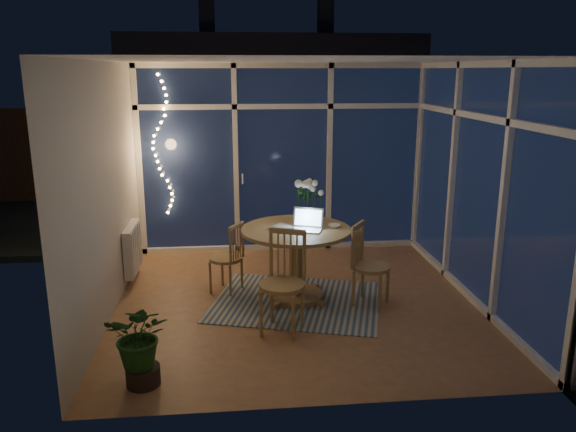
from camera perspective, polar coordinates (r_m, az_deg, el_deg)
The scene contains 25 objects.
floor at distance 6.33m, azimuth 1.12°, elevation -8.73°, with size 4.00×4.00×0.00m, color brown.
ceiling at distance 5.81m, azimuth 1.25°, elevation 15.53°, with size 4.00×4.00×0.00m, color white.
wall_back at distance 7.89m, azimuth -0.56°, elevation 5.82°, with size 4.00×0.04×2.60m, color beige.
wall_front at distance 4.02m, azimuth 4.61°, elevation -2.93°, with size 4.00×0.04×2.60m, color beige.
wall_left at distance 6.03m, azimuth -18.05°, elevation 2.35°, with size 0.04×4.00×2.60m, color beige.
wall_right at distance 6.48m, azimuth 19.05°, elevation 3.08°, with size 0.04×4.00×2.60m, color beige.
window_wall_back at distance 7.85m, azimuth -0.54°, elevation 5.77°, with size 4.00×0.10×2.60m, color white.
window_wall_right at distance 6.46m, azimuth 18.73°, elevation 3.08°, with size 0.10×4.00×2.60m, color white.
radiator at distance 7.10m, azimuth -15.53°, elevation -3.20°, with size 0.10×0.70×0.58m, color silver.
fairy_lights at distance 7.77m, azimuth -12.80°, elevation 6.99°, with size 0.24×0.10×1.85m, color #FFBB66, non-canonical shape.
garden_patio at distance 11.13m, azimuth 0.62°, elevation 1.29°, with size 12.00×6.00×0.10m, color black.
garden_fence at distance 11.40m, azimuth -2.16°, elevation 6.51°, with size 11.00×0.08×1.80m, color #392514.
neighbour_roof at distance 14.30m, azimuth -1.76°, elevation 13.38°, with size 7.00×3.00×2.20m, color #2E2F37.
garden_shrubs at distance 9.39m, azimuth -6.20°, elevation 1.88°, with size 0.90×0.90×0.90m, color black.
rug at distance 6.33m, azimuth 0.90°, elevation -8.67°, with size 1.82×1.46×0.01m, color #BAB097.
dining_table at distance 6.27m, azimuth 0.81°, elevation -4.90°, with size 1.21×1.21×0.82m, color olive.
chair_left at distance 6.52m, azimuth -6.36°, elevation -4.14°, with size 0.39×0.39×0.84m, color olive.
chair_right at distance 6.15m, azimuth 8.48°, elevation -4.95°, with size 0.43×0.43×0.93m, color olive.
chair_front at distance 5.47m, azimuth -0.61°, elevation -6.80°, with size 0.47×0.47×1.02m, color olive.
laptop at distance 6.04m, azimuth 1.82°, elevation -0.36°, with size 0.33×0.29×0.24m, color silver, non-canonical shape.
flower_vase at distance 6.41m, azimuth 2.46°, elevation 0.36°, with size 0.20×0.20×0.21m, color silver.
bowl at distance 6.21m, azimuth 4.73°, elevation -0.98°, with size 0.15×0.15×0.04m, color white.
newspapers at distance 6.14m, azimuth 0.03°, elevation -1.24°, with size 0.39×0.30×0.01m, color beige.
phone at distance 6.08m, azimuth 2.01°, elevation -1.40°, with size 0.10×0.05×0.01m, color black.
potted_plant at distance 4.79m, azimuth -14.73°, elevation -12.30°, with size 0.54×0.47×0.76m, color #174217.
Camera 1 is at (-0.70, -5.76, 2.51)m, focal length 35.00 mm.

